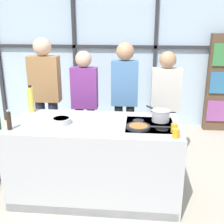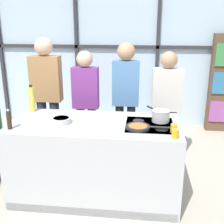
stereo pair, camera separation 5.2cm
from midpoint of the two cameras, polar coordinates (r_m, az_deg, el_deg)
name	(u,v)px [view 2 (the right image)]	position (r m, az deg, el deg)	size (l,w,h in m)	color
ground_plane	(96,193)	(3.57, -2.79, -16.07)	(18.00, 18.00, 0.00)	#BCB29E
back_window_wall	(117,54)	(5.49, 1.23, 11.76)	(6.40, 0.10, 2.80)	silver
bookshelf	(221,84)	(5.55, 21.48, 5.32)	(0.41, 0.19, 1.80)	brown
demo_island	(96,159)	(3.33, -2.89, -9.57)	(1.90, 0.88, 0.91)	#B7BABF
spectator_far_left	(47,91)	(4.15, -12.77, 4.10)	(0.43, 0.25, 1.79)	#232838
spectator_center_left	(86,99)	(4.03, -4.99, 2.73)	(0.37, 0.23, 1.62)	black
spectator_center_right	(126,94)	(3.94, 3.15, 3.65)	(0.37, 0.24, 1.73)	black
spectator_far_right	(166,102)	(3.97, 11.36, 2.03)	(0.40, 0.23, 1.62)	#232838
frying_pan	(139,127)	(2.99, 5.96, -3.04)	(0.47, 0.26, 0.03)	#232326
saucepan	(161,115)	(3.21, 10.31, -0.70)	(0.26, 0.34, 0.13)	silver
white_plate	(58,116)	(3.39, -10.58, -0.84)	(0.23, 0.23, 0.01)	white
mixing_bowl	(61,120)	(3.16, -9.81, -1.65)	(0.21, 0.21, 0.06)	silver
oil_bottle	(32,99)	(3.63, -15.60, 2.56)	(0.07, 0.07, 0.34)	#E0CC4C
pepper_grinder	(9,120)	(3.12, -19.74, -1.50)	(0.05, 0.05, 0.22)	#332319
juice_glass_near	(175,134)	(2.80, 13.23, -4.31)	(0.07, 0.07, 0.09)	orange
juice_glass_far	(174,128)	(2.93, 12.94, -3.28)	(0.07, 0.07, 0.09)	orange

